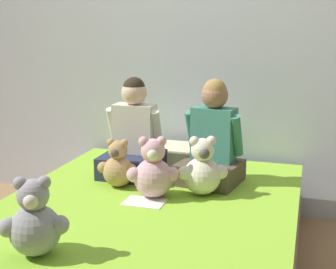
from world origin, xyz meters
TOP-DOWN VIEW (x-y plane):
  - wall_behind_bed at (0.00, 1.03)m, footprint 8.00×0.06m
  - bed at (0.00, 0.00)m, footprint 1.51×1.89m
  - child_on_left at (-0.24, 0.46)m, footprint 0.34×0.35m
  - child_on_right at (0.24, 0.45)m, footprint 0.38×0.37m
  - teddy_bear_held_by_left_child at (-0.24, 0.21)m, footprint 0.23×0.17m
  - teddy_bear_held_by_right_child at (0.24, 0.23)m, footprint 0.25×0.20m
  - teddy_bear_between_children at (-0.00, 0.11)m, footprint 0.26×0.21m
  - teddy_bear_at_foot_of_bed at (-0.24, -0.63)m, footprint 0.25×0.20m
  - pillow_at_headboard at (0.00, 0.75)m, footprint 0.47×0.32m
  - sign_card at (-0.02, 0.02)m, footprint 0.21×0.15m

SIDE VIEW (x-z plane):
  - bed at x=0.00m, z-range 0.00..0.38m
  - sign_card at x=-0.02m, z-range 0.38..0.39m
  - pillow_at_headboard at x=0.00m, z-range 0.38..0.49m
  - teddy_bear_held_by_left_child at x=-0.24m, z-range 0.36..0.64m
  - teddy_bear_held_by_right_child at x=0.24m, z-range 0.36..0.68m
  - teddy_bear_at_foot_of_bed at x=-0.24m, z-range 0.36..0.68m
  - teddy_bear_between_children at x=0.00m, z-range 0.36..0.68m
  - child_on_left at x=-0.24m, z-range 0.31..0.90m
  - child_on_right at x=0.24m, z-range 0.32..0.91m
  - wall_behind_bed at x=0.00m, z-range 0.00..2.50m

